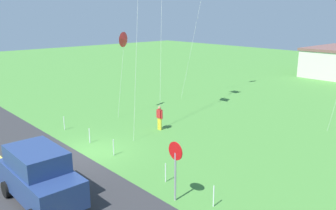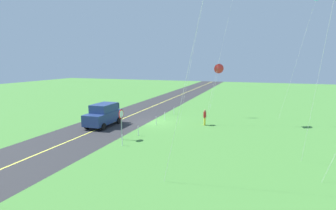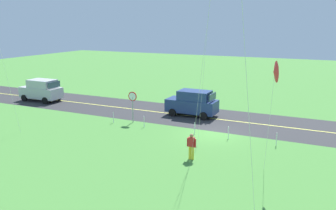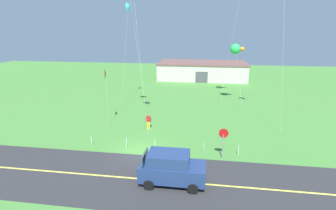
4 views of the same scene
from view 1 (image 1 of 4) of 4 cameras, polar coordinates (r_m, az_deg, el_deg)
name	(u,v)px [view 1 (image 1 of 4)]	position (r m, az deg, el deg)	size (l,w,h in m)	color
ground_plane	(92,153)	(20.09, -12.32, -7.67)	(120.00, 120.00, 0.10)	#478438
asphalt_road	(18,174)	(18.61, -23.19, -10.24)	(120.00, 7.00, 0.00)	#2D2D30
road_centre_stripe	(18,174)	(18.61, -23.19, -10.23)	(120.00, 0.16, 0.00)	#E5E04C
car_suv_foreground	(40,175)	(15.27, -20.12, -10.69)	(4.40, 2.12, 2.24)	navy
stop_sign	(175,160)	(14.17, 1.22, -8.89)	(0.76, 0.08, 2.56)	gray
person_adult_near	(160,117)	(23.06, -1.39, -1.98)	(0.58, 0.22, 1.60)	yellow
kite_cyan_top	(124,40)	(26.18, -7.15, 10.47)	(0.69, 1.60, 6.18)	silver
fence_post_0	(64,123)	(24.15, -16.53, -2.87)	(0.05, 0.05, 0.90)	silver
fence_post_1	(89,136)	(21.36, -12.65, -4.88)	(0.05, 0.05, 0.90)	silver
fence_post_2	(114,147)	(19.31, -8.85, -6.83)	(0.05, 0.05, 0.90)	silver
fence_post_3	(166,173)	(16.21, -0.40, -10.96)	(0.05, 0.05, 0.90)	silver
fence_post_4	(214,196)	(14.45, 7.43, -14.50)	(0.05, 0.05, 0.90)	silver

